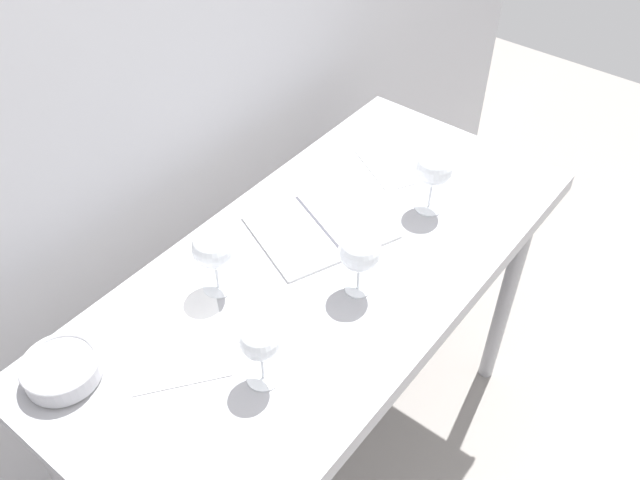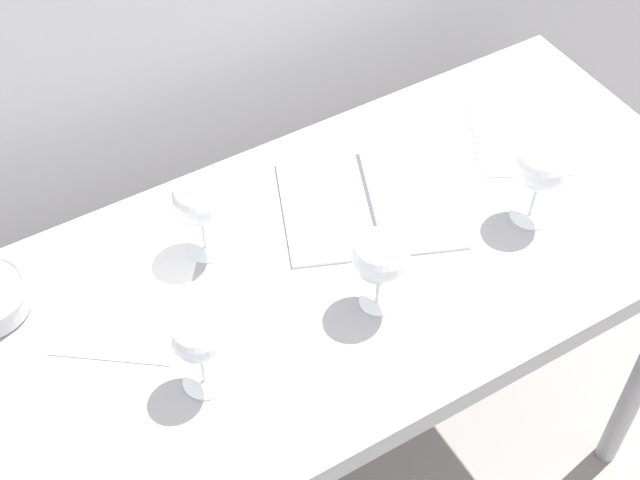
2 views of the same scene
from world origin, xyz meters
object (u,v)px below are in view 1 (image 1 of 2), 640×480
Objects in this scene: wine_glass_far_left at (213,250)px; wine_glass_near_right at (434,169)px; tasting_bowl at (61,369)px; wine_glass_near_center at (360,252)px; tasting_sheet_lower at (399,162)px; wine_glass_near_left at (260,342)px; tasting_sheet_upper at (176,336)px; open_notebook at (321,227)px.

wine_glass_near_right reaches higher than wine_glass_far_left.
wine_glass_far_left is 0.38m from tasting_bowl.
wine_glass_near_center is 0.83× the size of tasting_sheet_lower.
wine_glass_far_left is at bearing -156.56° from tasting_sheet_lower.
wine_glass_near_left is 0.63× the size of tasting_sheet_upper.
wine_glass_near_right is at bearing 4.00° from wine_glass_near_center.
wine_glass_near_left is at bearing -133.77° from open_notebook.
open_notebook is at bearing 144.17° from wine_glass_near_right.
wine_glass_near_left is 0.47m from open_notebook.
tasting_sheet_upper is at bearing 99.80° from wine_glass_near_left.
tasting_sheet_upper is 1.27× the size of tasting_sheet_lower.
open_notebook is 1.91× the size of tasting_sheet_lower.
open_notebook is (0.30, -0.06, -0.12)m from wine_glass_far_left.
tasting_sheet_lower is at bearing 55.82° from wine_glass_near_right.
wine_glass_far_left is 0.44× the size of open_notebook.
wine_glass_near_center is 0.65× the size of tasting_sheet_upper.
wine_glass_near_center is 1.03× the size of wine_glass_near_left.
open_notebook is at bearing 33.25° from tasting_sheet_upper.
open_notebook is at bearing -10.92° from wine_glass_far_left.
tasting_bowl is (-0.56, 0.32, -0.09)m from wine_glass_near_center.
tasting_bowl is (-0.67, 0.13, 0.02)m from open_notebook.
wine_glass_far_left is at bearing -10.65° from tasting_bowl.
wine_glass_near_right is at bearing -13.47° from open_notebook.
wine_glass_near_center is at bearing -52.53° from wine_glass_far_left.
wine_glass_far_left is 1.01× the size of wine_glass_near_center.
wine_glass_near_center reaches higher than open_notebook.
wine_glass_near_left is 1.05× the size of tasting_bowl.
wine_glass_near_left reaches higher than tasting_bowl.
tasting_sheet_upper is at bearing -169.78° from wine_glass_far_left.
wine_glass_far_left is 1.09× the size of tasting_bowl.
tasting_bowl reaches higher than tasting_sheet_upper.
wine_glass_far_left is 0.84× the size of tasting_sheet_lower.
wine_glass_near_center is at bearing -97.00° from open_notebook.
open_notebook is (0.42, 0.19, -0.11)m from wine_glass_near_left.
wine_glass_near_left is at bearing -178.47° from wine_glass_near_right.
wine_glass_near_right is 1.04× the size of wine_glass_near_center.
open_notebook is 0.35m from tasting_sheet_lower.
tasting_bowl is at bearing 128.22° from wine_glass_near_left.
tasting_sheet_lower is 1.30× the size of tasting_bowl.
tasting_bowl is (-0.21, 0.10, 0.03)m from tasting_sheet_upper.
open_notebook is at bearing -151.68° from tasting_sheet_lower.
wine_glass_far_left is 0.27m from wine_glass_near_left.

